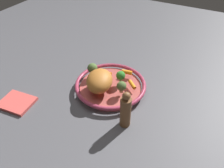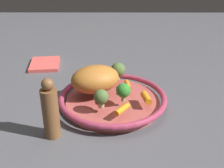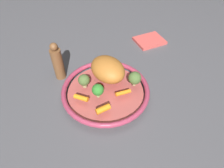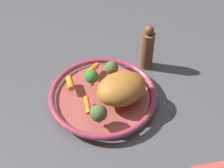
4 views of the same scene
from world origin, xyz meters
name	(u,v)px [view 2 (image 2 of 4)]	position (x,y,z in m)	size (l,w,h in m)	color
ground_plane	(113,106)	(0.00, 0.00, 0.00)	(2.54, 2.54, 0.00)	#4C4C51
serving_bowl	(113,100)	(0.00, 0.00, 0.02)	(0.33, 0.33, 0.04)	#A84C47
roast_chicken_piece	(95,79)	(-0.03, -0.05, 0.08)	(0.15, 0.12, 0.08)	#AD6728
baby_carrot_left	(123,109)	(0.10, 0.03, 0.05)	(0.02, 0.02, 0.05)	orange
baby_carrot_back	(128,85)	(-0.05, 0.05, 0.05)	(0.01, 0.01, 0.06)	orange
baby_carrot_near_rim	(147,98)	(0.04, 0.10, 0.05)	(0.02, 0.02, 0.05)	orange
broccoli_floret_mid	(118,70)	(-0.11, 0.02, 0.08)	(0.05, 0.05, 0.06)	tan
broccoli_floret_edge	(101,97)	(0.07, -0.03, 0.07)	(0.04, 0.04, 0.05)	tan
broccoli_floret_large	(124,91)	(0.04, 0.03, 0.07)	(0.04, 0.04, 0.06)	#94AC66
pepper_mill	(51,111)	(0.15, -0.16, 0.08)	(0.04, 0.04, 0.17)	brown
dish_towel	(45,64)	(-0.32, -0.28, 0.01)	(0.14, 0.11, 0.01)	#D14C47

